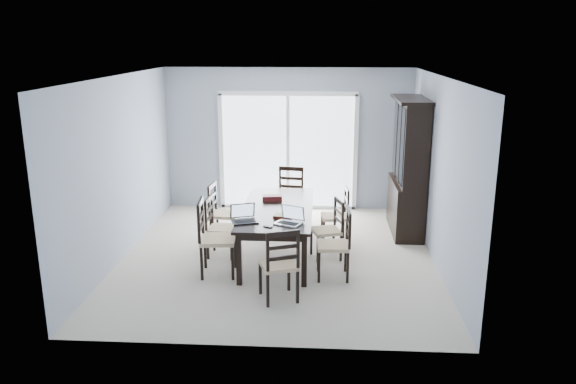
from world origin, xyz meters
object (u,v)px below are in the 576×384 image
chair_end_far (290,190)px  chair_left_near (210,230)px  chair_right_mid (332,222)px  laptop_dark (245,218)px  chair_right_far (340,209)px  laptop_silver (288,220)px  chair_end_near (281,257)px  game_box (272,198)px  chair_right_near (340,236)px  dining_table (278,213)px  chair_left_far (219,206)px  china_hutch (408,168)px  hot_tub (279,170)px  chair_left_mid (216,220)px  cell_phone (268,227)px

chair_end_far → chair_left_near: bearing=75.3°
chair_right_mid → laptop_dark: chair_right_mid is taller
chair_right_far → laptop_silver: (-0.72, -1.40, 0.26)m
chair_end_near → game_box: size_ratio=3.74×
chair_left_near → chair_end_near: chair_left_near is taller
chair_right_near → chair_right_far: (0.03, 1.35, -0.04)m
dining_table → laptop_silver: (0.20, -0.73, 0.13)m
chair_right_near → chair_right_far: chair_right_near is taller
chair_right_mid → game_box: chair_right_mid is taller
chair_left_far → china_hutch: bearing=107.3°
laptop_silver → hot_tub: laptop_silver is taller
chair_right_mid → hot_tub: 3.72m
chair_left_near → chair_left_mid: chair_left_near is taller
chair_left_near → laptop_silver: bearing=81.9°
laptop_silver → game_box: laptop_silver is taller
chair_left_mid → hot_tub: chair_left_mid is taller
chair_right_near → chair_right_far: size_ratio=1.07×
chair_left_near → chair_end_near: bearing=46.8°
chair_left_near → laptop_dark: chair_left_near is taller
chair_right_mid → chair_right_far: 0.66m
laptop_silver → china_hutch: bearing=71.4°
chair_left_near → game_box: size_ratio=4.12×
dining_table → game_box: game_box is taller
laptop_dark → game_box: laptop_dark is taller
chair_left_far → laptop_dark: 1.47m
chair_right_near → chair_end_near: chair_right_near is taller
chair_right_near → cell_phone: (-0.94, -0.19, 0.17)m
chair_left_mid → chair_right_far: (1.82, 0.66, 0.00)m
chair_left_far → chair_right_near: 2.27m
chair_left_mid → chair_end_far: chair_end_far is taller
laptop_silver → chair_left_mid: bearing=170.3°
dining_table → chair_left_near: size_ratio=1.83×
cell_phone → china_hutch: bearing=72.6°
chair_end_near → china_hutch: bearing=35.4°
dining_table → chair_left_mid: 0.91m
chair_end_far → game_box: bearing=88.5°
chair_right_near → chair_left_near: bearing=87.9°
china_hutch → laptop_dark: (-2.40, -1.94, -0.27)m
chair_left_far → hot_tub: chair_left_far is taller
dining_table → hot_tub: 3.61m
game_box → china_hutch: bearing=22.1°
dining_table → chair_left_near: bearing=-141.5°
hot_tub → chair_end_near: bearing=-85.3°
chair_end_near → laptop_dark: bearing=104.4°
chair_left_mid → chair_end_near: bearing=39.7°
chair_left_near → hot_tub: bearing=167.0°
china_hutch → chair_right_far: (-1.11, -0.58, -0.53)m
chair_left_near → game_box: 1.30m
chair_left_far → chair_right_mid: 1.86m
laptop_silver → game_box: 1.15m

